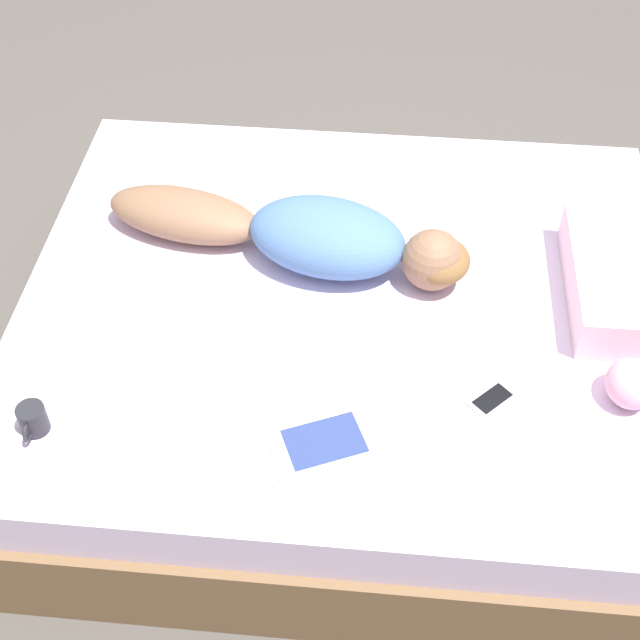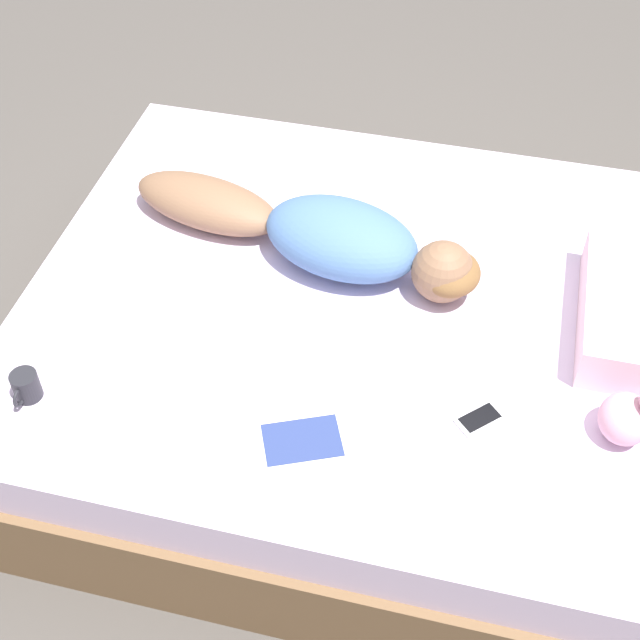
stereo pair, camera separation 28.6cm
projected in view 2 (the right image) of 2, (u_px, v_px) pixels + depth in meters
The scene contains 8 objects.
ground_plane at pixel (351, 397), 3.38m from camera, with size 12.00×12.00×0.00m, color #4C4742.
bed at pixel (353, 351), 3.19m from camera, with size 1.95×2.26×0.53m.
person at pixel (320, 234), 3.07m from camera, with size 0.51×1.33×0.22m.
open_magazine at pixel (296, 411), 2.67m from camera, with size 0.56×0.48×0.01m.
coffee_mug at pixel (26, 386), 2.67m from camera, with size 0.12×0.08×0.09m.
cell_phone at pixel (480, 419), 2.64m from camera, with size 0.16×0.16×0.01m.
plush_toy at pixel (629, 417), 2.55m from camera, with size 0.17×0.17×0.21m.
pillow at pixel (635, 311), 2.85m from camera, with size 0.60×0.33×0.15m.
Camera 2 is at (2.08, 0.38, 2.65)m, focal length 50.00 mm.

